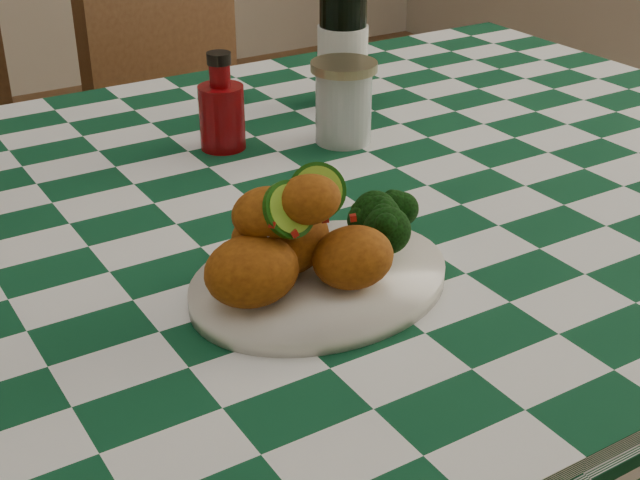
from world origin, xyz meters
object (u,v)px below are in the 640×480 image
dining_table (266,459)px  fried_chicken_pile (304,229)px  plate (320,281)px  beer_bottle (343,22)px  wooden_chair_right (233,200)px  mason_jar (344,102)px  ketchup_bottle (221,101)px

dining_table → fried_chicken_pile: bearing=-105.7°
plate → beer_bottle: (0.33, 0.46, 0.12)m
dining_table → wooden_chair_right: 0.77m
dining_table → mason_jar: size_ratio=14.78×
plate → mason_jar: size_ratio=2.41×
plate → beer_bottle: bearing=54.7°
beer_bottle → ketchup_bottle: bearing=-163.4°
mason_jar → wooden_chair_right: (0.11, 0.59, -0.40)m
mason_jar → dining_table: bearing=-149.7°
ketchup_bottle → mason_jar: (0.15, -0.07, -0.01)m
fried_chicken_pile → mason_jar: size_ratio=1.50×
dining_table → plate: 0.45m
fried_chicken_pile → beer_bottle: bearing=53.2°
dining_table → wooden_chair_right: bearing=66.5°
fried_chicken_pile → ketchup_bottle: size_ratio=1.28×
plate → mason_jar: bearing=53.6°
mason_jar → beer_bottle: size_ratio=0.45×
beer_bottle → wooden_chair_right: 0.65m
dining_table → fried_chicken_pile: 0.51m
mason_jar → ketchup_bottle: bearing=156.5°
mason_jar → beer_bottle: beer_bottle is taller
wooden_chair_right → fried_chicken_pile: bearing=-131.5°
wooden_chair_right → ketchup_bottle: bearing=-136.1°
dining_table → fried_chicken_pile: fried_chicken_pile is taller
plate → ketchup_bottle: 0.40m
fried_chicken_pile → ketchup_bottle: (0.11, 0.39, -0.01)m
plate → dining_table: bearing=79.1°
beer_bottle → plate: bearing=-125.3°
plate → fried_chicken_pile: size_ratio=1.61×
fried_chicken_pile → beer_bottle: beer_bottle is taller
ketchup_bottle → wooden_chair_right: (0.26, 0.52, -0.41)m
ketchup_bottle → mason_jar: ketchup_bottle is taller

